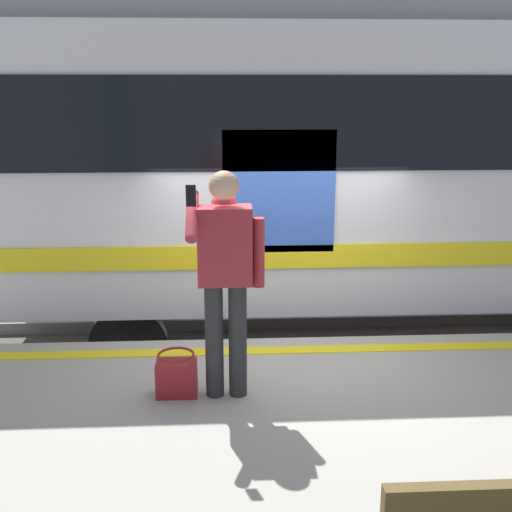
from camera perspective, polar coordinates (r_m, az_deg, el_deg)
name	(u,v)px	position (r m, az deg, el deg)	size (l,w,h in m)	color
ground_plane	(282,424)	(6.53, 2.35, -14.88)	(23.57, 23.57, 0.00)	#4C4742
safety_line	(286,350)	(5.85, 2.72, -8.47)	(14.04, 0.16, 0.01)	yellow
track_rail_near	(273,368)	(7.50, 1.53, -10.03)	(18.63, 0.08, 0.16)	slate
track_rail_far	(265,323)	(8.82, 0.78, -6.09)	(18.63, 0.08, 0.16)	slate
train_carriage	(423,152)	(7.90, 14.84, 9.08)	(10.57, 2.78, 3.94)	silver
passenger	(225,266)	(4.70, -2.79, -0.93)	(0.57, 0.55, 1.76)	#262628
handbag	(177,376)	(5.04, -7.17, -10.71)	(0.32, 0.29, 0.35)	maroon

